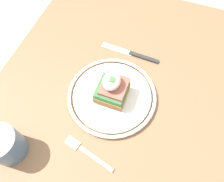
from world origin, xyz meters
The scene contains 7 objects.
ground_plane centered at (0.00, 0.00, 0.00)m, with size 6.00×6.00×0.00m, color #B2ADA3.
dining_table centered at (0.00, 0.00, 0.63)m, with size 0.86×0.74×0.77m.
plate centered at (-0.04, 0.02, 0.78)m, with size 0.25×0.25×0.02m.
sandwich centered at (-0.03, 0.02, 0.82)m, with size 0.08×0.08×0.08m.
fork centered at (-0.21, 0.03, 0.77)m, with size 0.05×0.14×0.00m.
knife centered at (0.13, 0.01, 0.77)m, with size 0.02×0.19×0.01m.
cup centered at (-0.26, 0.21, 0.82)m, with size 0.08×0.08×0.09m.
Camera 1 is at (-0.30, -0.07, 1.33)m, focal length 35.00 mm.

